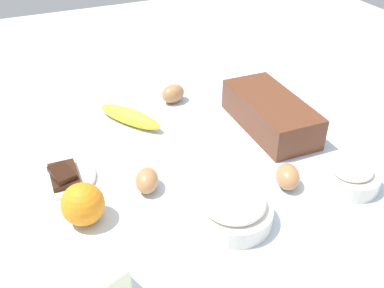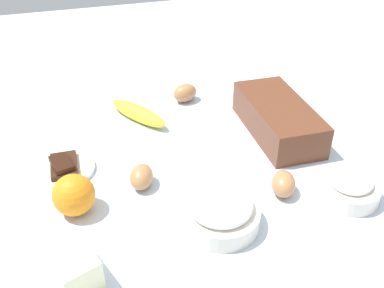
% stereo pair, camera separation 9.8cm
% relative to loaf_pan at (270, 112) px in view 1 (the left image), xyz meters
% --- Properties ---
extents(ground_plane, '(2.40, 2.40, 0.02)m').
position_rel_loaf_pan_xyz_m(ground_plane, '(0.05, -0.23, -0.05)').
color(ground_plane, silver).
extents(loaf_pan, '(0.28, 0.14, 0.08)m').
position_rel_loaf_pan_xyz_m(loaf_pan, '(0.00, 0.00, 0.00)').
color(loaf_pan, brown).
rests_on(loaf_pan, ground_plane).
extents(flour_bowl, '(0.12, 0.12, 0.06)m').
position_rel_loaf_pan_xyz_m(flour_bowl, '(0.26, 0.03, -0.02)').
color(flour_bowl, silver).
rests_on(flour_bowl, ground_plane).
extents(sugar_bowl, '(0.15, 0.15, 0.07)m').
position_rel_loaf_pan_xyz_m(sugar_bowl, '(0.26, -0.24, -0.01)').
color(sugar_bowl, silver).
rests_on(sugar_bowl, ground_plane).
extents(banana, '(0.18, 0.14, 0.04)m').
position_rel_loaf_pan_xyz_m(banana, '(-0.16, -0.32, -0.02)').
color(banana, yellow).
rests_on(banana, ground_plane).
extents(orange_fruit, '(0.08, 0.08, 0.08)m').
position_rel_loaf_pan_xyz_m(orange_fruit, '(0.15, -0.50, -0.00)').
color(orange_fruit, orange).
rests_on(orange_fruit, ground_plane).
extents(butter_block, '(0.11, 0.09, 0.06)m').
position_rel_loaf_pan_xyz_m(butter_block, '(0.31, -0.51, -0.01)').
color(butter_block, '#F4EDB2').
rests_on(butter_block, ground_plane).
extents(egg_near_butter, '(0.08, 0.07, 0.05)m').
position_rel_loaf_pan_xyz_m(egg_near_butter, '(0.21, -0.09, -0.02)').
color(egg_near_butter, '#B57B4A').
rests_on(egg_near_butter, ground_plane).
extents(egg_beside_bowl, '(0.07, 0.08, 0.05)m').
position_rel_loaf_pan_xyz_m(egg_beside_bowl, '(-0.22, -0.17, -0.02)').
color(egg_beside_bowl, '#B17748').
rests_on(egg_beside_bowl, ground_plane).
extents(egg_loose, '(0.08, 0.07, 0.05)m').
position_rel_loaf_pan_xyz_m(egg_loose, '(0.11, -0.36, -0.02)').
color(egg_loose, '#B87C4B').
rests_on(egg_loose, ground_plane).
extents(chocolate_plate, '(0.13, 0.13, 0.03)m').
position_rel_loaf_pan_xyz_m(chocolate_plate, '(0.01, -0.51, -0.03)').
color(chocolate_plate, silver).
rests_on(chocolate_plate, ground_plane).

